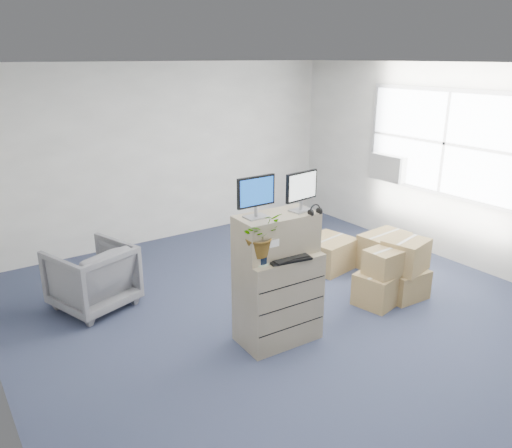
% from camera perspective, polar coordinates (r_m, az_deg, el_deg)
% --- Properties ---
extents(ground, '(7.00, 7.00, 0.00)m').
position_cam_1_polar(ground, '(5.78, 5.50, -11.32)').
color(ground, '#262C44').
rests_on(ground, ground).
extents(wall_back, '(6.00, 0.02, 2.80)m').
position_cam_1_polar(wall_back, '(8.13, -10.35, 7.92)').
color(wall_back, '#BBB9B1').
rests_on(wall_back, ground).
extents(wall_right, '(0.02, 7.00, 2.80)m').
position_cam_1_polar(wall_right, '(7.48, 23.95, 5.68)').
color(wall_right, '#BBB9B1').
rests_on(wall_right, ground).
extents(window, '(0.07, 2.72, 1.52)m').
position_cam_1_polar(window, '(7.65, 20.86, 8.62)').
color(window, gray).
rests_on(window, wall_right).
extents(ac_unit, '(0.24, 0.60, 0.40)m').
position_cam_1_polar(ac_unit, '(8.21, 15.00, 6.26)').
color(ac_unit, beige).
rests_on(ac_unit, wall_right).
extents(filing_cabinet_lower, '(0.85, 0.54, 0.97)m').
position_cam_1_polar(filing_cabinet_lower, '(5.27, 2.53, -8.39)').
color(filing_cabinet_lower, gray).
rests_on(filing_cabinet_lower, ground).
extents(filing_cabinet_upper, '(0.85, 0.45, 0.41)m').
position_cam_1_polar(filing_cabinet_upper, '(5.03, 2.35, -1.15)').
color(filing_cabinet_upper, gray).
rests_on(filing_cabinet_upper, filing_cabinet_lower).
extents(monitor_left, '(0.42, 0.16, 0.41)m').
position_cam_1_polar(monitor_left, '(4.79, 0.02, 3.38)').
color(monitor_left, '#99999E').
rests_on(monitor_left, filing_cabinet_upper).
extents(monitor_right, '(0.41, 0.18, 0.41)m').
position_cam_1_polar(monitor_right, '(5.02, 5.23, 3.99)').
color(monitor_right, '#99999E').
rests_on(monitor_right, filing_cabinet_upper).
extents(headphones, '(0.13, 0.02, 0.13)m').
position_cam_1_polar(headphones, '(5.00, 6.77, 1.57)').
color(headphones, black).
rests_on(headphones, filing_cabinet_upper).
extents(keyboard, '(0.46, 0.26, 0.02)m').
position_cam_1_polar(keyboard, '(4.93, 3.79, -4.01)').
color(keyboard, black).
rests_on(keyboard, filing_cabinet_lower).
extents(mouse, '(0.10, 0.08, 0.03)m').
position_cam_1_polar(mouse, '(5.15, 6.06, -3.04)').
color(mouse, silver).
rests_on(mouse, filing_cabinet_lower).
extents(water_bottle, '(0.06, 0.06, 0.21)m').
position_cam_1_polar(water_bottle, '(5.11, 2.57, -2.02)').
color(water_bottle, '#95979D').
rests_on(water_bottle, filing_cabinet_lower).
extents(phone_dock, '(0.06, 0.05, 0.12)m').
position_cam_1_polar(phone_dock, '(5.05, 1.63, -3.06)').
color(phone_dock, silver).
rests_on(phone_dock, filing_cabinet_lower).
extents(external_drive, '(0.21, 0.18, 0.05)m').
position_cam_1_polar(external_drive, '(5.33, 4.52, -2.07)').
color(external_drive, black).
rests_on(external_drive, filing_cabinet_lower).
extents(tissue_box, '(0.23, 0.15, 0.08)m').
position_cam_1_polar(tissue_box, '(5.31, 5.17, -1.41)').
color(tissue_box, '#3E8AD3').
rests_on(tissue_box, external_drive).
extents(potted_plant, '(0.41, 0.45, 0.42)m').
position_cam_1_polar(potted_plant, '(4.76, 0.40, -1.87)').
color(potted_plant, '#98AD8B').
rests_on(potted_plant, filing_cabinet_lower).
extents(office_chair, '(1.03, 1.00, 0.85)m').
position_cam_1_polar(office_chair, '(6.24, -18.25, -5.45)').
color(office_chair, '#56565A').
rests_on(office_chair, ground).
extents(cardboard_boxes, '(1.58, 1.82, 0.76)m').
position_cam_1_polar(cardboard_boxes, '(6.80, 13.15, -4.22)').
color(cardboard_boxes, olive).
rests_on(cardboard_boxes, ground).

